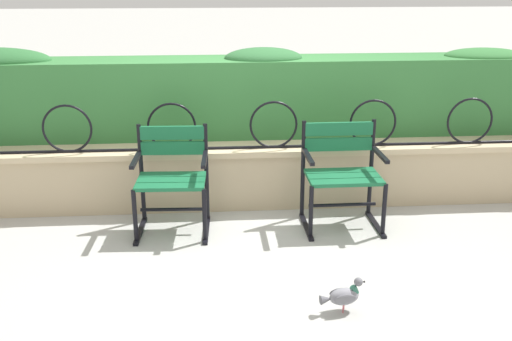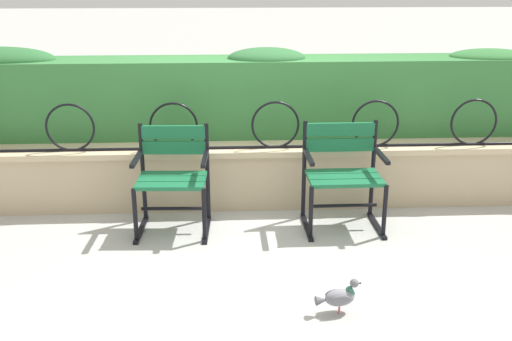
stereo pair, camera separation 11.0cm
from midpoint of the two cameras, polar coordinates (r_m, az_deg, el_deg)
The scene contains 7 objects.
ground_plane at distance 4.74m, azimuth -0.59°, elevation -6.67°, with size 60.00×60.00×0.00m, color #ADADA8.
stone_wall at distance 5.35m, azimuth -1.16°, elevation -0.42°, with size 8.19×0.41×0.55m.
iron_arch_fence at distance 5.13m, azimuth -3.44°, elevation 4.03°, with size 7.63×0.02×0.42m.
hedge_row at distance 5.60m, azimuth -1.93°, elevation 7.37°, with size 8.02×0.53×0.83m.
park_chair_left at distance 4.83m, azimuth -8.72°, elevation -0.51°, with size 0.60×0.54×0.85m.
park_chair_right at distance 4.91m, azimuth 7.58°, elevation -0.07°, with size 0.63×0.52×0.85m.
pigeon_near_chairs at distance 3.80m, azimuth 7.56°, elevation -11.82°, with size 0.29×0.13×0.22m.
Camera 1 is at (-0.34, -4.26, 2.03)m, focal length 41.66 mm.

